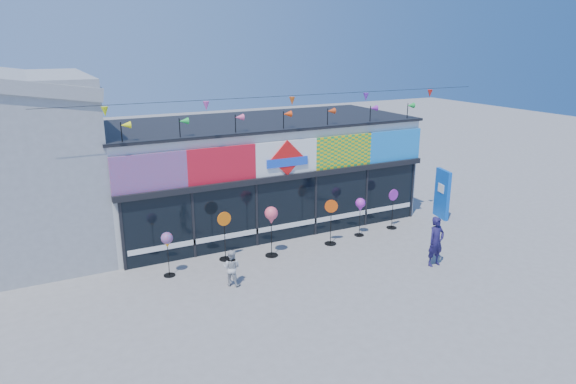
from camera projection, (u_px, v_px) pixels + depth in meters
ground at (336, 275)px, 16.05m from camera, size 80.00×80.00×0.00m
kite_shop at (258, 171)px, 20.56m from camera, size 16.00×5.70×5.31m
blue_sign at (442, 194)px, 21.10m from camera, size 0.40×1.02×2.03m
spinner_0 at (167, 241)px, 15.71m from camera, size 0.37×0.37×1.44m
spinner_1 at (225, 235)px, 16.98m from camera, size 0.47×0.43×1.68m
spinner_2 at (271, 217)px, 17.14m from camera, size 0.44×0.44×1.76m
spinner_3 at (331, 221)px, 18.31m from camera, size 0.45×0.43×1.67m
spinner_4 at (360, 206)px, 19.05m from camera, size 0.37×0.37×1.47m
spinner_5 at (393, 208)px, 19.91m from camera, size 0.44×0.40×1.58m
adult_man at (436, 241)px, 16.57m from camera, size 0.62×0.42×1.65m
child at (232, 268)px, 15.27m from camera, size 0.61×0.60×1.12m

